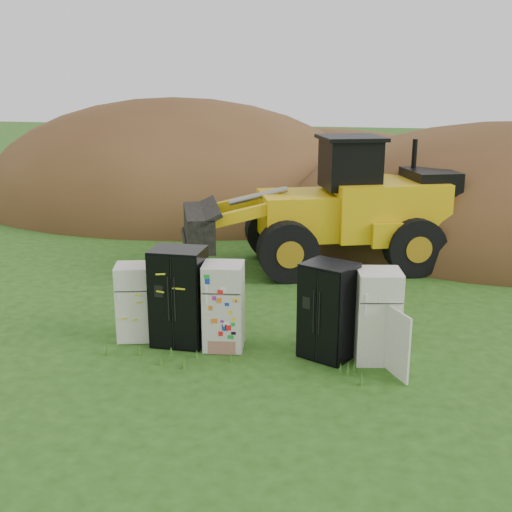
{
  "coord_description": "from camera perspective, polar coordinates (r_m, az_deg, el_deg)",
  "views": [
    {
      "loc": [
        2.59,
        -11.48,
        5.2
      ],
      "look_at": [
        -0.43,
        2.0,
        1.35
      ],
      "focal_mm": 45.0,
      "sensor_mm": 36.0,
      "label": 1
    }
  ],
  "objects": [
    {
      "name": "ground",
      "position": [
        12.87,
        -0.08,
        -8.27
      ],
      "size": [
        120.0,
        120.0,
        0.0
      ],
      "primitive_type": "plane",
      "color": "#254813",
      "rests_on": "ground"
    },
    {
      "name": "wheel_loader",
      "position": [
        17.95,
        5.38,
        4.69
      ],
      "size": [
        8.18,
        5.58,
        3.67
      ],
      "primitive_type": null,
      "rotation": [
        0.0,
        0.0,
        0.36
      ],
      "color": "gold",
      "rests_on": "ground"
    },
    {
      "name": "dirt_mound_left",
      "position": [
        27.68,
        -7.04,
        4.63
      ],
      "size": [
        17.15,
        12.86,
        8.87
      ],
      "primitive_type": "ellipsoid",
      "color": "#4A2E17",
      "rests_on": "ground"
    },
    {
      "name": "fridge_leftmost",
      "position": [
        13.34,
        -10.77,
        -4.03
      ],
      "size": [
        0.85,
        0.84,
        1.58
      ],
      "primitive_type": null,
      "rotation": [
        0.0,
        0.0,
        0.28
      ],
      "color": "white",
      "rests_on": "ground"
    },
    {
      "name": "fridge_open_door",
      "position": [
        12.29,
        10.73,
        -5.26
      ],
      "size": [
        0.94,
        0.89,
        1.78
      ],
      "primitive_type": null,
      "rotation": [
        0.0,
        0.0,
        0.2
      ],
      "color": "white",
      "rests_on": "ground"
    },
    {
      "name": "fridge_black_right",
      "position": [
        12.3,
        6.45,
        -4.84
      ],
      "size": [
        1.17,
        1.09,
        1.86
      ],
      "primitive_type": null,
      "rotation": [
        0.0,
        0.0,
        -0.43
      ],
      "color": "black",
      "rests_on": "ground"
    },
    {
      "name": "fridge_sticker",
      "position": [
        12.65,
        -2.9,
        -4.47
      ],
      "size": [
        0.87,
        0.82,
        1.74
      ],
      "primitive_type": null,
      "rotation": [
        0.0,
        0.0,
        0.14
      ],
      "color": "silver",
      "rests_on": "ground"
    },
    {
      "name": "dirt_mound_back",
      "position": [
        30.77,
        5.52,
        5.78
      ],
      "size": [
        17.73,
        11.82,
        5.84
      ],
      "primitive_type": "ellipsoid",
      "color": "#4A2E17",
      "rests_on": "ground"
    },
    {
      "name": "fridge_black_side",
      "position": [
        12.92,
        -6.87,
        -3.59
      ],
      "size": [
        1.04,
        0.83,
        1.97
      ],
      "primitive_type": null,
      "rotation": [
        0.0,
        0.0,
        0.02
      ],
      "color": "black",
      "rests_on": "ground"
    }
  ]
}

